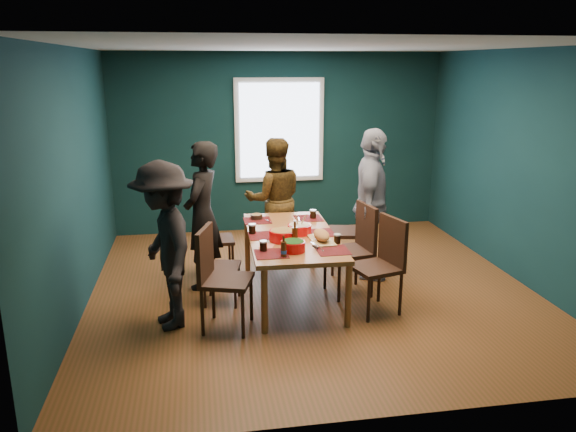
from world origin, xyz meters
The scene contains 26 objects.
room centered at (0.00, 0.27, 1.37)m, with size 5.01×5.01×2.71m.
dining_table centered at (-0.26, -0.15, 0.65)m, with size 0.99×1.91×0.71m.
chair_left_far centered at (-1.15, 0.62, 0.54)m, with size 0.44×0.44×0.93m.
chair_left_mid centered at (-1.12, -0.20, 0.49)m, with size 0.45×0.45×0.84m.
chair_left_near centered at (-1.11, -0.82, 0.59)m, with size 0.58×0.58×1.02m.
chair_right_far centered at (0.67, 0.50, 0.61)m, with size 0.55×0.55×1.04m.
chair_right_mid centered at (0.47, -0.18, 0.60)m, with size 0.53×0.53×1.02m.
chair_right_near centered at (0.61, -0.69, 0.58)m, with size 0.56×0.56×1.00m.
person_far_left centered at (-1.22, 0.30, 0.85)m, with size 0.62×0.41×1.70m, color black.
person_back centered at (-0.27, 1.12, 0.81)m, with size 0.78×0.61×1.61m, color black.
person_right centered at (0.77, 0.28, 0.90)m, with size 1.06×0.44×1.81m, color silver.
person_near_left centered at (-1.60, -0.68, 0.83)m, with size 1.07×0.61×1.66m, color black.
bowl_salad centered at (-0.40, -0.35, 0.78)m, with size 0.28×0.28×0.12m.
bowl_dumpling centered at (-0.17, -0.14, 0.77)m, with size 0.26×0.26×0.24m.
bowl_herbs centered at (-0.35, -0.71, 0.77)m, with size 0.25×0.25×0.11m.
cutting_board centered at (0.01, -0.44, 0.77)m, with size 0.27×0.54×0.12m.
small_bowl centered at (-0.57, 0.54, 0.75)m, with size 0.15×0.15×0.06m.
beer_bottle_a centered at (-0.46, -0.87, 0.79)m, with size 0.06×0.06×0.21m.
beer_bottle_b centered at (-0.28, -0.47, 0.81)m, with size 0.06×0.06×0.24m.
cola_glass_a centered at (-0.64, -0.66, 0.77)m, with size 0.08×0.08×0.11m.
cola_glass_b centered at (0.15, -0.54, 0.77)m, with size 0.07×0.07×0.10m.
cola_glass_c centered at (0.11, 0.45, 0.77)m, with size 0.08×0.08×0.11m.
cola_glass_d centered at (-0.69, -0.05, 0.78)m, with size 0.08×0.08×0.11m.
napkin_a centered at (0.08, -0.07, 0.72)m, with size 0.12×0.12×0.00m, color #EA7462.
napkin_b centered at (-0.58, -0.50, 0.72)m, with size 0.14×0.14×0.00m, color #EA7462.
napkin_c centered at (0.09, -0.80, 0.72)m, with size 0.16×0.16×0.00m, color #EA7462.
Camera 1 is at (-1.27, -5.94, 2.53)m, focal length 35.00 mm.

